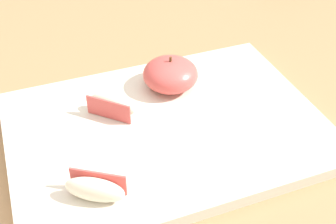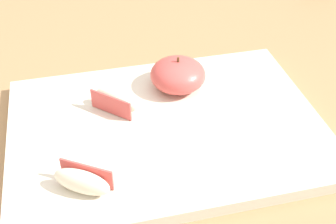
# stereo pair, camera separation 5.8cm
# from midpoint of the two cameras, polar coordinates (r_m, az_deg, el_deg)

# --- Properties ---
(dining_table) EXTENTS (1.15, 0.93, 0.75)m
(dining_table) POSITION_cam_midpoint_polar(r_m,az_deg,el_deg) (0.74, 0.59, -4.73)
(dining_table) COLOR #9E754C
(dining_table) RESTS_ON ground_plane
(cutting_board) EXTENTS (0.42, 0.30, 0.02)m
(cutting_board) POSITION_cam_midpoint_polar(r_m,az_deg,el_deg) (0.60, 2.77, -2.26)
(cutting_board) COLOR beige
(cutting_board) RESTS_ON dining_table
(apple_half_skin_up) EXTENTS (0.08, 0.08, 0.05)m
(apple_half_skin_up) POSITION_cam_midpoint_polar(r_m,az_deg,el_deg) (0.65, 3.87, 4.77)
(apple_half_skin_up) COLOR #D14C47
(apple_half_skin_up) RESTS_ON cutting_board
(apple_wedge_middle) EXTENTS (0.07, 0.06, 0.03)m
(apple_wedge_middle) POSITION_cam_midpoint_polar(r_m,az_deg,el_deg) (0.51, -7.84, -9.04)
(apple_wedge_middle) COLOR #F4EACC
(apple_wedge_middle) RESTS_ON cutting_board
(apple_wedge_back) EXTENTS (0.07, 0.06, 0.03)m
(apple_wedge_back) POSITION_cam_midpoint_polar(r_m,az_deg,el_deg) (0.61, -4.12, 1.40)
(apple_wedge_back) COLOR #F4EACC
(apple_wedge_back) RESTS_ON cutting_board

